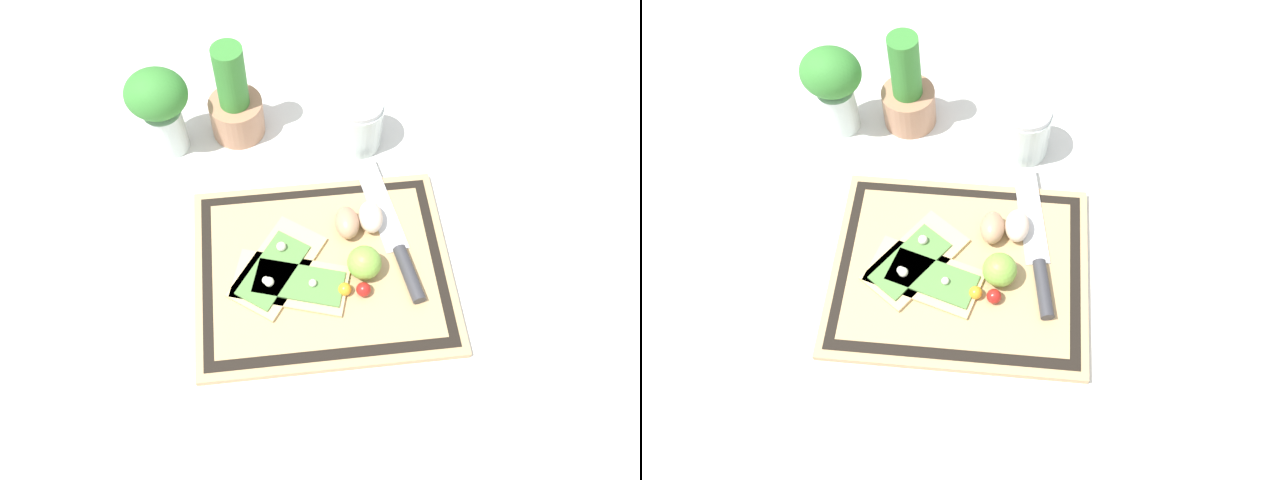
{
  "view_description": "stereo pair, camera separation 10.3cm",
  "coord_description": "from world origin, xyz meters",
  "views": [
    {
      "loc": [
        -0.06,
        -0.48,
        0.93
      ],
      "look_at": [
        0.0,
        0.04,
        0.03
      ],
      "focal_mm": 35.0,
      "sensor_mm": 36.0,
      "label": 1
    },
    {
      "loc": [
        0.05,
        -0.48,
        0.93
      ],
      "look_at": [
        0.0,
        0.04,
        0.03
      ],
      "focal_mm": 35.0,
      "sensor_mm": 36.0,
      "label": 2
    }
  ],
  "objects": [
    {
      "name": "egg_brown",
      "position": [
        0.05,
        0.07,
        0.04
      ],
      "size": [
        0.04,
        0.06,
        0.04
      ],
      "primitive_type": "ellipsoid",
      "color": "tan",
      "rests_on": "cutting_board"
    },
    {
      "name": "sauce_jar",
      "position": [
        0.09,
        0.27,
        0.05
      ],
      "size": [
        0.09,
        0.09,
        0.11
      ],
      "color": "silver",
      "rests_on": "ground_plane"
    },
    {
      "name": "cherry_tomato_yellow",
      "position": [
        0.03,
        -0.05,
        0.03
      ],
      "size": [
        0.02,
        0.02,
        0.02
      ],
      "primitive_type": "sphere",
      "color": "gold",
      "rests_on": "cutting_board"
    },
    {
      "name": "pizza_slice_near",
      "position": [
        -0.05,
        -0.02,
        0.02
      ],
      "size": [
        0.2,
        0.14,
        0.02
      ],
      "color": "#DBBC7F",
      "rests_on": "cutting_board"
    },
    {
      "name": "cherry_tomato_red",
      "position": [
        0.06,
        -0.05,
        0.03
      ],
      "size": [
        0.02,
        0.02,
        0.02
      ],
      "primitive_type": "sphere",
      "color": "red",
      "rests_on": "cutting_board"
    },
    {
      "name": "cutting_board",
      "position": [
        0.0,
        0.0,
        0.01
      ],
      "size": [
        0.42,
        0.35,
        0.02
      ],
      "color": "tan",
      "rests_on": "ground_plane"
    },
    {
      "name": "knife",
      "position": [
        0.13,
        0.02,
        0.02
      ],
      "size": [
        0.08,
        0.3,
        0.02
      ],
      "color": "silver",
      "rests_on": "cutting_board"
    },
    {
      "name": "pizza_slice_far",
      "position": [
        -0.08,
        0.01,
        0.02
      ],
      "size": [
        0.17,
        0.19,
        0.02
      ],
      "color": "#DBBC7F",
      "rests_on": "cutting_board"
    },
    {
      "name": "ground_plane",
      "position": [
        0.0,
        0.0,
        0.0
      ],
      "size": [
        6.0,
        6.0,
        0.0
      ],
      "primitive_type": "plane",
      "color": "silver"
    },
    {
      "name": "herb_pot",
      "position": [
        -0.13,
        0.32,
        0.07
      ],
      "size": [
        0.1,
        0.1,
        0.2
      ],
      "color": "#AD7A5B",
      "rests_on": "ground_plane"
    },
    {
      "name": "herb_glass",
      "position": [
        -0.25,
        0.3,
        0.11
      ],
      "size": [
        0.11,
        0.1,
        0.18
      ],
      "color": "silver",
      "rests_on": "ground_plane"
    },
    {
      "name": "lime",
      "position": [
        0.07,
        -0.01,
        0.04
      ],
      "size": [
        0.06,
        0.06,
        0.06
      ],
      "primitive_type": "sphere",
      "color": "#7FB742",
      "rests_on": "cutting_board"
    },
    {
      "name": "egg_pink",
      "position": [
        0.09,
        0.08,
        0.04
      ],
      "size": [
        0.04,
        0.06,
        0.04
      ],
      "primitive_type": "ellipsoid",
      "color": "beige",
      "rests_on": "cutting_board"
    }
  ]
}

